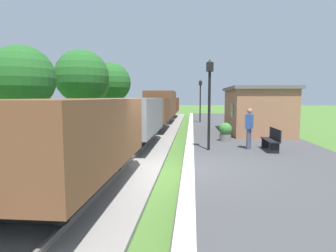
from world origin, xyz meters
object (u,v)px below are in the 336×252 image
object	(u,v)px
freight_train	(151,111)
station_hut	(256,110)
tree_trackside_mid	(22,78)
tree_trackside_far	(82,77)
lamp_post_far	(200,93)
tree_field_left	(85,83)
potted_planter	(225,131)
lamp_post_near	(209,88)
tree_field_distant	(111,83)
bench_near_hut	(272,139)
person_waiting	(249,127)

from	to	relation	value
freight_train	station_hut	size ratio (longest dim) A/B	5.62
tree_trackside_mid	tree_trackside_far	distance (m)	5.86
lamp_post_far	tree_field_left	xyz separation A→B (m)	(-10.91, 1.75, 0.97)
potted_planter	lamp_post_near	bearing A→B (deg)	-110.95
lamp_post_far	lamp_post_near	bearing A→B (deg)	-90.00
lamp_post_near	tree_field_distant	xyz separation A→B (m)	(-10.20, 20.89, 1.33)
station_hut	tree_trackside_mid	world-z (taller)	tree_trackside_mid
tree_field_left	station_hut	bearing A→B (deg)	-31.86
freight_train	tree_trackside_far	world-z (taller)	tree_trackside_far
potted_planter	tree_field_left	distance (m)	17.32
station_hut	tree_field_distant	world-z (taller)	tree_field_distant
lamp_post_near	lamp_post_far	size ratio (longest dim) A/B	1.00
station_hut	bench_near_hut	xyz separation A→B (m)	(-0.65, -5.91, -0.93)
person_waiting	tree_trackside_mid	bearing A→B (deg)	24.98
person_waiting	lamp_post_near	xyz separation A→B (m)	(-1.70, -0.38, 1.62)
freight_train	bench_near_hut	world-z (taller)	freight_train
potted_planter	tree_field_distant	size ratio (longest dim) A/B	0.14
station_hut	tree_trackside_far	xyz separation A→B (m)	(-11.25, 0.85, 2.14)
person_waiting	lamp_post_near	bearing A→B (deg)	41.28
bench_near_hut	lamp_post_near	xyz separation A→B (m)	(-2.56, -0.08, 2.08)
freight_train	tree_field_distant	xyz separation A→B (m)	(-6.61, 12.65, 2.67)
lamp_post_far	tree_field_left	bearing A→B (deg)	170.87
bench_near_hut	tree_field_left	bearing A→B (deg)	132.53
person_waiting	tree_trackside_far	xyz separation A→B (m)	(-9.74, 6.45, 2.60)
bench_near_hut	lamp_post_far	xyz separation A→B (m)	(-2.56, 12.93, 2.08)
tree_trackside_mid	tree_field_left	bearing A→B (deg)	99.62
freight_train	tree_trackside_mid	bearing A→B (deg)	-124.62
person_waiting	freight_train	bearing A→B (deg)	-27.58
station_hut	person_waiting	xyz separation A→B (m)	(-1.51, -5.60, -0.47)
tree_trackside_mid	tree_field_distant	distance (m)	19.96
potted_planter	lamp_post_far	bearing A→B (deg)	95.27
station_hut	tree_trackside_mid	size ratio (longest dim) A/B	1.20
lamp_post_far	tree_field_distant	world-z (taller)	tree_field_distant
potted_planter	lamp_post_far	world-z (taller)	lamp_post_far
lamp_post_far	tree_trackside_mid	bearing A→B (deg)	-125.58
person_waiting	potted_planter	bearing A→B (deg)	-42.68
freight_train	person_waiting	size ratio (longest dim) A/B	19.06
person_waiting	bench_near_hut	bearing A→B (deg)	-171.19
bench_near_hut	lamp_post_far	size ratio (longest dim) A/B	0.41
station_hut	bench_near_hut	distance (m)	6.02
station_hut	potted_planter	size ratio (longest dim) A/B	6.33
station_hut	person_waiting	size ratio (longest dim) A/B	3.39
bench_near_hut	potted_planter	bearing A→B (deg)	123.04
potted_planter	tree_field_left	xyz separation A→B (m)	(-11.87, 12.23, 3.05)
freight_train	station_hut	bearing A→B (deg)	-18.34
lamp_post_near	tree_field_left	xyz separation A→B (m)	(-10.91, 14.76, 0.97)
bench_near_hut	lamp_post_near	bearing A→B (deg)	-178.29
lamp_post_near	tree_field_distant	world-z (taller)	tree_field_distant
tree_field_left	person_waiting	bearing A→B (deg)	-48.75
station_hut	tree_field_left	world-z (taller)	tree_field_left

